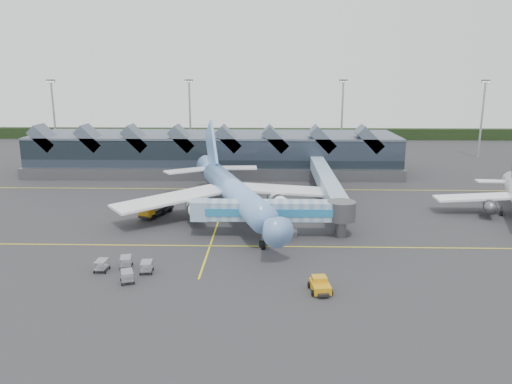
{
  "coord_description": "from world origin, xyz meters",
  "views": [
    {
      "loc": [
        8.52,
        -76.56,
        24.79
      ],
      "look_at": [
        6.38,
        4.88,
        5.0
      ],
      "focal_mm": 35.0,
      "sensor_mm": 36.0,
      "label": 1
    }
  ],
  "objects_px": {
    "main_airliner": "(232,190)",
    "jet_bridge": "(283,212)",
    "fuel_truck": "(157,206)",
    "pushback_tug": "(320,285)"
  },
  "relations": [
    {
      "from": "main_airliner",
      "to": "jet_bridge",
      "type": "bearing_deg",
      "value": -70.95
    },
    {
      "from": "main_airliner",
      "to": "fuel_truck",
      "type": "relative_size",
      "value": 5.52
    },
    {
      "from": "main_airliner",
      "to": "fuel_truck",
      "type": "xyz_separation_m",
      "value": [
        -13.3,
        -0.17,
        -2.94
      ]
    },
    {
      "from": "main_airliner",
      "to": "jet_bridge",
      "type": "xyz_separation_m",
      "value": [
        8.51,
        -11.26,
        -0.65
      ]
    },
    {
      "from": "pushback_tug",
      "to": "main_airliner",
      "type": "bearing_deg",
      "value": 104.85
    },
    {
      "from": "main_airliner",
      "to": "pushback_tug",
      "type": "bearing_deg",
      "value": -86.37
    },
    {
      "from": "main_airliner",
      "to": "jet_bridge",
      "type": "relative_size",
      "value": 1.88
    },
    {
      "from": "jet_bridge",
      "to": "fuel_truck",
      "type": "bearing_deg",
      "value": 153.07
    },
    {
      "from": "main_airliner",
      "to": "jet_bridge",
      "type": "height_order",
      "value": "main_airliner"
    },
    {
      "from": "pushback_tug",
      "to": "jet_bridge",
      "type": "bearing_deg",
      "value": 94.18
    }
  ]
}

